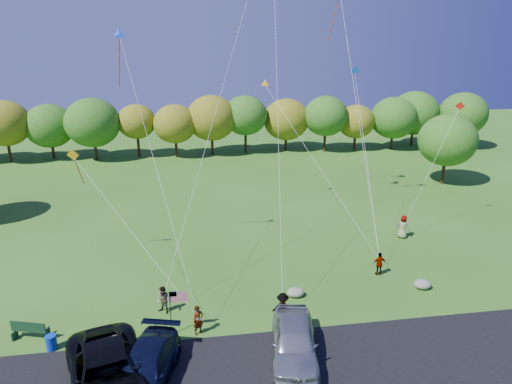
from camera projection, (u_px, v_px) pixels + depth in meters
ground at (249, 323)px, 25.09m from camera, size 140.00×140.00×0.00m
asphalt_lane at (260, 373)px, 21.33m from camera, size 44.00×6.00×0.06m
treeline at (218, 123)px, 57.57m from camera, size 76.59×27.72×8.16m
minivan_dark at (108, 377)px, 19.68m from camera, size 4.91×7.53×1.93m
minivan_navy at (144, 370)px, 20.27m from camera, size 3.64×6.01×1.63m
minivan_silver at (294, 341)px, 22.04m from camera, size 3.10×5.69×1.84m
flyer_a at (198, 320)px, 23.93m from camera, size 0.72×0.64×1.65m
flyer_b at (164, 300)px, 25.77m from camera, size 1.01×0.98×1.64m
flyer_c at (283, 308)px, 24.83m from camera, size 1.32×0.98×1.82m
flyer_d at (379, 264)px, 29.95m from camera, size 0.94×0.40×1.60m
flyer_e at (403, 227)px, 35.49m from camera, size 1.08×1.04×1.87m
park_bench at (29, 329)px, 23.60m from camera, size 1.87×0.83×1.06m
trash_barrel at (51, 342)px, 22.87m from camera, size 0.53×0.53×0.80m
flag_assembly at (175, 302)px, 23.59m from camera, size 0.95×0.62×2.57m
boulder_near at (296, 292)px, 27.61m from camera, size 1.07×0.83×0.53m
boulder_far at (423, 284)px, 28.49m from camera, size 1.07×0.89×0.56m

